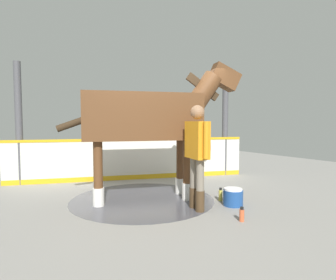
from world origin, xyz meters
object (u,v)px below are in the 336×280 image
bottle_shampoo (221,195)px  horse (148,119)px  bottle_spray (242,215)px  wash_bucket (233,197)px  handler (197,149)px

bottle_shampoo → horse: bearing=140.5°
bottle_shampoo → bottle_spray: bearing=-117.1°
wash_bucket → bottle_spray: 0.80m
horse → bottle_spray: horse is taller
handler → bottle_spray: size_ratio=8.02×
handler → bottle_shampoo: bearing=-156.3°
wash_bucket → bottle_shampoo: wash_bucket is taller
handler → wash_bucket: 1.11m
horse → handler: bearing=-51.1°
bottle_shampoo → bottle_spray: bottle_shampoo is taller
handler → bottle_shampoo: (0.69, 0.15, -0.90)m
horse → bottle_spray: bearing=-53.6°
bottle_shampoo → wash_bucket: bearing=-92.2°
handler → wash_bucket: bearing=176.9°
bottle_shampoo → bottle_spray: (-0.49, -0.96, -0.01)m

